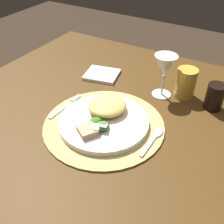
{
  "coord_description": "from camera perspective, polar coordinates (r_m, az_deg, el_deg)",
  "views": [
    {
      "loc": [
        0.37,
        -0.58,
        1.28
      ],
      "look_at": [
        0.03,
        0.0,
        0.76
      ],
      "focal_mm": 42.8,
      "sensor_mm": 36.0,
      "label": 1
    }
  ],
  "objects": [
    {
      "name": "dining_table",
      "position": [
        0.97,
        -1.45,
        -7.06
      ],
      "size": [
        1.11,
        1.08,
        0.74
      ],
      "color": "#442B0F",
      "rests_on": "ground"
    },
    {
      "name": "placemat",
      "position": [
        0.83,
        -1.74,
        -2.73
      ],
      "size": [
        0.38,
        0.38,
        0.01
      ],
      "primitive_type": "cylinder",
      "color": "tan",
      "rests_on": "dining_table"
    },
    {
      "name": "dinner_plate",
      "position": [
        0.83,
        -1.76,
        -2.11
      ],
      "size": [
        0.28,
        0.28,
        0.02
      ],
      "primitive_type": "cylinder",
      "color": "silver",
      "rests_on": "placemat"
    },
    {
      "name": "pasta_serving",
      "position": [
        0.85,
        -1.04,
        1.4
      ],
      "size": [
        0.16,
        0.16,
        0.04
      ],
      "primitive_type": "ellipsoid",
      "rotation": [
        0.0,
        0.0,
        5.83
      ],
      "color": "#E8C05F",
      "rests_on": "dinner_plate"
    },
    {
      "name": "salad_greens",
      "position": [
        0.79,
        -3.31,
        -2.99
      ],
      "size": [
        0.08,
        0.08,
        0.03
      ],
      "color": "#477922",
      "rests_on": "dinner_plate"
    },
    {
      "name": "bread_piece",
      "position": [
        0.77,
        -5.29,
        -3.98
      ],
      "size": [
        0.07,
        0.07,
        0.02
      ],
      "primitive_type": "cube",
      "rotation": [
        0.0,
        0.0,
        2.58
      ],
      "color": "tan",
      "rests_on": "dinner_plate"
    },
    {
      "name": "fork",
      "position": [
        0.91,
        -10.25,
        1.01
      ],
      "size": [
        0.02,
        0.16,
        0.0
      ],
      "color": "silver",
      "rests_on": "placemat"
    },
    {
      "name": "spoon",
      "position": [
        0.8,
        9.26,
        -5.1
      ],
      "size": [
        0.03,
        0.14,
        0.01
      ],
      "color": "silver",
      "rests_on": "placemat"
    },
    {
      "name": "napkin",
      "position": [
        1.09,
        -2.16,
        8.0
      ],
      "size": [
        0.15,
        0.14,
        0.01
      ],
      "primitive_type": "cube",
      "rotation": [
        0.0,
        0.0,
        0.22
      ],
      "color": "white",
      "rests_on": "dining_table"
    },
    {
      "name": "wine_glass",
      "position": [
        0.93,
        11.23,
        9.39
      ],
      "size": [
        0.08,
        0.08,
        0.16
      ],
      "color": "silver",
      "rests_on": "dining_table"
    },
    {
      "name": "amber_tumbler",
      "position": [
        0.97,
        15.46,
        5.98
      ],
      "size": [
        0.07,
        0.07,
        0.11
      ],
      "primitive_type": "cylinder",
      "color": "gold",
      "rests_on": "dining_table"
    },
    {
      "name": "dark_tumbler",
      "position": [
        0.95,
        21.11,
        3.07
      ],
      "size": [
        0.06,
        0.06,
        0.09
      ],
      "primitive_type": "cylinder",
      "color": "black",
      "rests_on": "dining_table"
    }
  ]
}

